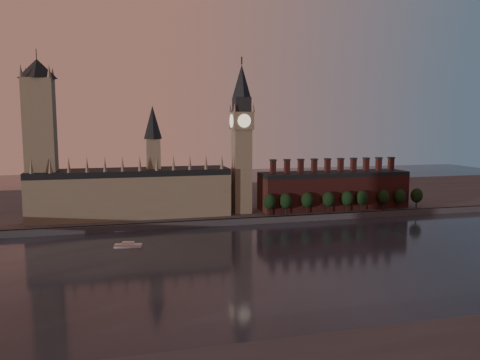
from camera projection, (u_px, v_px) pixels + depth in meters
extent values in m
plane|color=black|center=(280.00, 265.00, 220.86)|extent=(900.00, 900.00, 0.00)
cube|color=#444348|center=(235.00, 222.00, 307.14)|extent=(900.00, 4.00, 4.00)
cube|color=#444348|center=(209.00, 200.00, 393.66)|extent=(900.00, 180.00, 4.00)
cube|color=#7F705A|center=(132.00, 196.00, 313.16)|extent=(130.00, 30.00, 28.00)
cube|color=black|center=(131.00, 172.00, 311.22)|extent=(130.00, 30.00, 4.00)
cube|color=#7F705A|center=(153.00, 157.00, 313.73)|extent=(9.00, 9.00, 24.00)
cone|color=black|center=(153.00, 122.00, 310.95)|extent=(12.00, 12.00, 22.00)
cone|color=#7F705A|center=(31.00, 165.00, 282.32)|extent=(2.60, 2.60, 10.00)
cone|color=#7F705A|center=(50.00, 165.00, 284.97)|extent=(2.60, 2.60, 10.00)
cone|color=#7F705A|center=(69.00, 165.00, 287.63)|extent=(2.60, 2.60, 10.00)
cone|color=#7F705A|center=(87.00, 164.00, 290.28)|extent=(2.60, 2.60, 10.00)
cone|color=#7F705A|center=(105.00, 164.00, 292.94)|extent=(2.60, 2.60, 10.00)
cone|color=#7F705A|center=(122.00, 164.00, 295.59)|extent=(2.60, 2.60, 10.00)
cone|color=#7F705A|center=(140.00, 163.00, 298.25)|extent=(2.60, 2.60, 10.00)
cone|color=#7F705A|center=(157.00, 163.00, 300.90)|extent=(2.60, 2.60, 10.00)
cone|color=#7F705A|center=(173.00, 163.00, 303.55)|extent=(2.60, 2.60, 10.00)
cone|color=#7F705A|center=(190.00, 162.00, 306.21)|extent=(2.60, 2.60, 10.00)
cone|color=#7F705A|center=(206.00, 162.00, 308.86)|extent=(2.60, 2.60, 10.00)
cone|color=#7F705A|center=(222.00, 162.00, 311.52)|extent=(2.60, 2.60, 10.00)
cube|color=#7F705A|center=(41.00, 151.00, 295.80)|extent=(18.00, 18.00, 90.00)
cone|color=black|center=(37.00, 69.00, 289.64)|extent=(24.00, 24.00, 12.00)
cylinder|color=#232326|center=(36.00, 59.00, 288.92)|extent=(0.50, 0.50, 12.00)
cone|color=#7F705A|center=(21.00, 70.00, 280.21)|extent=(3.00, 3.00, 8.00)
cone|color=#7F705A|center=(49.00, 71.00, 284.17)|extent=(3.00, 3.00, 8.00)
cone|color=#7F705A|center=(26.00, 73.00, 295.60)|extent=(3.00, 3.00, 8.00)
cone|color=#7F705A|center=(53.00, 74.00, 299.55)|extent=(3.00, 3.00, 8.00)
cube|color=#7F705A|center=(242.00, 171.00, 325.10)|extent=(12.00, 12.00, 58.00)
cube|color=#7F705A|center=(242.00, 121.00, 320.87)|extent=(14.00, 14.00, 12.00)
cube|color=#232326|center=(242.00, 105.00, 319.54)|extent=(11.00, 11.00, 10.00)
cone|color=black|center=(242.00, 81.00, 317.61)|extent=(13.00, 13.00, 22.00)
cylinder|color=#232326|center=(242.00, 61.00, 315.98)|extent=(1.00, 1.00, 5.00)
cylinder|color=beige|center=(244.00, 121.00, 313.95)|extent=(9.00, 0.50, 9.00)
cylinder|color=beige|center=(239.00, 121.00, 327.79)|extent=(9.00, 0.50, 9.00)
cylinder|color=beige|center=(231.00, 121.00, 319.09)|extent=(0.50, 9.00, 9.00)
cylinder|color=beige|center=(252.00, 121.00, 322.65)|extent=(0.50, 9.00, 9.00)
cone|color=#7F705A|center=(235.00, 107.00, 311.92)|extent=(2.00, 2.00, 6.00)
cone|color=#7F705A|center=(253.00, 107.00, 315.14)|extent=(2.00, 2.00, 6.00)
cone|color=#7F705A|center=(230.00, 108.00, 324.42)|extent=(2.00, 2.00, 6.00)
cone|color=#7F705A|center=(248.00, 108.00, 327.64)|extent=(2.00, 2.00, 6.00)
cube|color=#552320|center=(333.00, 192.00, 344.47)|extent=(110.00, 25.00, 24.00)
cube|color=black|center=(334.00, 174.00, 342.84)|extent=(110.00, 25.00, 3.00)
cube|color=#552320|center=(273.00, 167.00, 330.48)|extent=(3.50, 3.50, 9.00)
cube|color=#232326|center=(273.00, 160.00, 329.88)|extent=(4.20, 4.20, 1.00)
cube|color=#552320|center=(287.00, 167.00, 333.07)|extent=(3.50, 3.50, 9.00)
cube|color=#232326|center=(287.00, 160.00, 332.47)|extent=(4.20, 4.20, 1.00)
cube|color=#552320|center=(301.00, 166.00, 335.65)|extent=(3.50, 3.50, 9.00)
cube|color=#232326|center=(301.00, 160.00, 335.05)|extent=(4.20, 4.20, 1.00)
cube|color=#552320|center=(314.00, 166.00, 338.24)|extent=(3.50, 3.50, 9.00)
cube|color=#232326|center=(314.00, 159.00, 337.63)|extent=(4.20, 4.20, 1.00)
cube|color=#552320|center=(327.00, 166.00, 340.82)|extent=(3.50, 3.50, 9.00)
cube|color=#232326|center=(328.00, 159.00, 340.22)|extent=(4.20, 4.20, 1.00)
cube|color=#552320|center=(341.00, 165.00, 343.41)|extent=(3.50, 3.50, 9.00)
cube|color=#232326|center=(341.00, 159.00, 342.80)|extent=(4.20, 4.20, 1.00)
cube|color=#552320|center=(353.00, 165.00, 345.99)|extent=(3.50, 3.50, 9.00)
cube|color=#232326|center=(354.00, 158.00, 345.39)|extent=(4.20, 4.20, 1.00)
cube|color=#552320|center=(366.00, 165.00, 348.58)|extent=(3.50, 3.50, 9.00)
cube|color=#232326|center=(366.00, 158.00, 347.97)|extent=(4.20, 4.20, 1.00)
cube|color=#552320|center=(379.00, 165.00, 351.16)|extent=(3.50, 3.50, 9.00)
cube|color=#232326|center=(379.00, 158.00, 350.56)|extent=(4.20, 4.20, 1.00)
cube|color=#552320|center=(391.00, 164.00, 353.74)|extent=(3.50, 3.50, 9.00)
cube|color=#232326|center=(391.00, 158.00, 353.14)|extent=(4.20, 4.20, 1.00)
cylinder|color=black|center=(269.00, 211.00, 318.21)|extent=(0.80, 0.80, 6.00)
ellipsoid|color=black|center=(270.00, 202.00, 317.43)|extent=(8.60, 8.60, 10.75)
cylinder|color=black|center=(286.00, 210.00, 320.46)|extent=(0.80, 0.80, 6.00)
ellipsoid|color=black|center=(286.00, 201.00, 319.67)|extent=(8.60, 8.60, 10.75)
cylinder|color=black|center=(307.00, 209.00, 324.99)|extent=(0.80, 0.80, 6.00)
ellipsoid|color=black|center=(307.00, 200.00, 324.20)|extent=(8.60, 8.60, 10.75)
cylinder|color=black|center=(328.00, 208.00, 327.73)|extent=(0.80, 0.80, 6.00)
ellipsoid|color=black|center=(328.00, 199.00, 326.94)|extent=(8.60, 8.60, 10.75)
cylinder|color=black|center=(347.00, 207.00, 331.80)|extent=(0.80, 0.80, 6.00)
ellipsoid|color=black|center=(347.00, 198.00, 331.02)|extent=(8.60, 8.60, 10.75)
cylinder|color=black|center=(362.00, 207.00, 334.30)|extent=(0.80, 0.80, 6.00)
ellipsoid|color=black|center=(362.00, 198.00, 333.51)|extent=(8.60, 8.60, 10.75)
cylinder|color=black|center=(383.00, 206.00, 338.41)|extent=(0.80, 0.80, 6.00)
ellipsoid|color=black|center=(383.00, 197.00, 337.62)|extent=(8.60, 8.60, 10.75)
cylinder|color=black|center=(400.00, 205.00, 341.36)|extent=(0.80, 0.80, 6.00)
ellipsoid|color=black|center=(400.00, 196.00, 340.57)|extent=(8.60, 8.60, 10.75)
cylinder|color=black|center=(416.00, 204.00, 344.74)|extent=(0.80, 0.80, 6.00)
ellipsoid|color=black|center=(417.00, 195.00, 343.96)|extent=(8.60, 8.60, 10.75)
cube|color=silver|center=(128.00, 246.00, 251.86)|extent=(15.18, 7.17, 1.67)
cube|color=silver|center=(128.00, 243.00, 251.68)|extent=(6.79, 4.39, 1.25)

